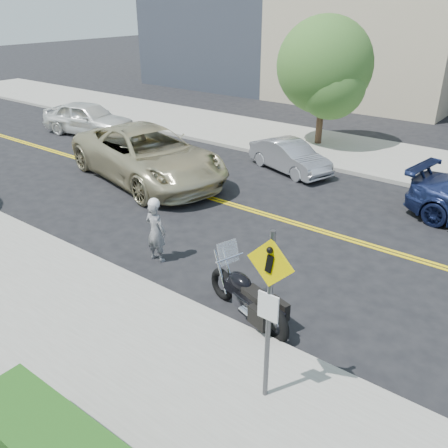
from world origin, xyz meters
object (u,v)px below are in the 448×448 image
at_px(motorcyclist, 156,230).
at_px(suv, 147,155).
at_px(pedestrian_sign, 269,303).
at_px(motorcycle, 248,287).
at_px(parked_car_white, 88,118).
at_px(parked_car_silver, 290,156).

distance_m(motorcyclist, suv, 5.99).
xyz_separation_m(pedestrian_sign, suv, (-9.15, 6.35, -1.02)).
relative_size(pedestrian_sign, suv, 0.44).
bearing_deg(suv, motorcycle, -108.26).
height_order(motorcycle, parked_car_white, parked_car_white).
bearing_deg(parked_car_white, pedestrian_sign, -130.79).
height_order(pedestrian_sign, motorcycle, pedestrian_sign).
distance_m(pedestrian_sign, parked_car_white, 18.49).
bearing_deg(motorcyclist, parked_car_silver, -87.65).
xyz_separation_m(motorcyclist, parked_car_silver, (-0.81, 7.97, -0.26)).
relative_size(parked_car_white, parked_car_silver, 1.28).
xyz_separation_m(suv, parked_car_white, (-6.90, 2.77, -0.17)).
distance_m(motorcycle, suv, 8.91).
distance_m(pedestrian_sign, parked_car_silver, 11.75).
relative_size(motorcyclist, parked_car_white, 0.37).
bearing_deg(motorcyclist, pedestrian_sign, 150.56).
xyz_separation_m(motorcycle, parked_car_silver, (-4.00, 8.55, -0.14)).
bearing_deg(parked_car_white, motorcyclist, -132.24).
xyz_separation_m(pedestrian_sign, parked_car_silver, (-5.54, 10.27, -1.37)).
distance_m(suv, parked_car_silver, 5.34).
bearing_deg(parked_car_silver, pedestrian_sign, -133.02).
height_order(motorcyclist, motorcycle, motorcyclist).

